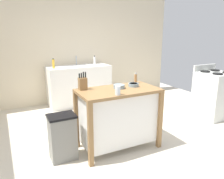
# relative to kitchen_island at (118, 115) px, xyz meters

# --- Properties ---
(ground_plane) EXTENTS (6.59, 6.59, 0.00)m
(ground_plane) POSITION_rel_kitchen_island_xyz_m (0.04, 0.06, -0.50)
(ground_plane) COLOR beige
(ground_plane) RESTS_ON ground
(wall_back) EXTENTS (5.59, 0.10, 2.60)m
(wall_back) POSITION_rel_kitchen_island_xyz_m (0.04, 2.60, 0.80)
(wall_back) COLOR beige
(wall_back) RESTS_ON ground
(kitchen_island) EXTENTS (1.15, 0.62, 0.89)m
(kitchen_island) POSITION_rel_kitchen_island_xyz_m (0.00, 0.00, 0.00)
(kitchen_island) COLOR olive
(kitchen_island) RESTS_ON ground
(knife_block) EXTENTS (0.11, 0.09, 0.25)m
(knife_block) POSITION_rel_kitchen_island_xyz_m (-0.45, 0.21, 0.48)
(knife_block) COLOR olive
(knife_block) RESTS_ON kitchen_island
(bowl_ceramic_wide) EXTENTS (0.15, 0.15, 0.05)m
(bowl_ceramic_wide) POSITION_rel_kitchen_island_xyz_m (0.28, 0.05, 0.42)
(bowl_ceramic_wide) COLOR gray
(bowl_ceramic_wide) RESTS_ON kitchen_island
(bowl_stoneware_deep) EXTENTS (0.16, 0.16, 0.05)m
(bowl_stoneware_deep) POSITION_rel_kitchen_island_xyz_m (0.03, 0.04, 0.42)
(bowl_stoneware_deep) COLOR gray
(bowl_stoneware_deep) RESTS_ON kitchen_island
(drinking_cup) EXTENTS (0.07, 0.07, 0.12)m
(drinking_cup) POSITION_rel_kitchen_island_xyz_m (-0.14, -0.25, 0.45)
(drinking_cup) COLOR silver
(drinking_cup) RESTS_ON kitchen_island
(pepper_grinder) EXTENTS (0.04, 0.04, 0.17)m
(pepper_grinder) POSITION_rel_kitchen_island_xyz_m (0.43, 0.23, 0.47)
(pepper_grinder) COLOR #9E7042
(pepper_grinder) RESTS_ON kitchen_island
(trash_bin) EXTENTS (0.36, 0.28, 0.63)m
(trash_bin) POSITION_rel_kitchen_island_xyz_m (-0.81, 0.06, -0.18)
(trash_bin) COLOR slate
(trash_bin) RESTS_ON ground
(sink_counter) EXTENTS (1.44, 0.60, 0.91)m
(sink_counter) POSITION_rel_kitchen_island_xyz_m (0.17, 2.25, -0.04)
(sink_counter) COLOR white
(sink_counter) RESTS_ON ground
(sink_faucet) EXTENTS (0.02, 0.02, 0.22)m
(sink_faucet) POSITION_rel_kitchen_island_xyz_m (0.17, 2.39, 0.52)
(sink_faucet) COLOR #B7BCC1
(sink_faucet) RESTS_ON sink_counter
(bottle_spray_cleaner) EXTENTS (0.05, 0.05, 0.22)m
(bottle_spray_cleaner) POSITION_rel_kitchen_island_xyz_m (0.57, 2.24, 0.51)
(bottle_spray_cleaner) COLOR white
(bottle_spray_cleaner) RESTS_ON sink_counter
(bottle_dish_soap) EXTENTS (0.05, 0.05, 0.22)m
(bottle_dish_soap) POSITION_rel_kitchen_island_xyz_m (-0.42, 2.16, 0.51)
(bottle_dish_soap) COLOR yellow
(bottle_dish_soap) RESTS_ON sink_counter
(stove) EXTENTS (0.60, 0.60, 1.03)m
(stove) POSITION_rel_kitchen_island_xyz_m (2.29, 0.22, -0.04)
(stove) COLOR silver
(stove) RESTS_ON ground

